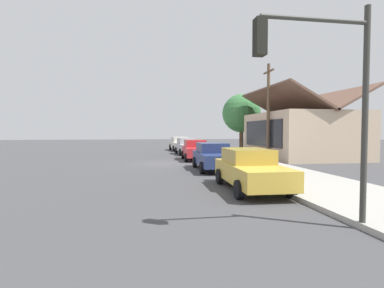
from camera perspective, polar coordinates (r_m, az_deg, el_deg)
ground_plane at (r=21.32m, az=-5.35°, el=-3.73°), size 120.00×120.00×0.00m
sidewalk_curb at (r=22.42m, az=9.10°, el=-3.23°), size 60.00×4.20×0.16m
car_ivory at (r=35.16m, az=-2.34°, el=0.09°), size 4.81×2.23×1.59m
car_silver at (r=29.50m, az=-1.03°, el=-0.39°), size 4.41×2.02×1.59m
car_cherry at (r=23.80m, az=0.65°, el=-1.10°), size 4.38×2.16×1.59m
car_navy at (r=17.84m, az=4.06°, el=-2.32°), size 4.75×2.21×1.59m
car_mustard at (r=12.09m, az=11.00°, el=-4.67°), size 4.84×2.20×1.59m
storefront_building at (r=27.35m, az=20.11°, el=1.84°), size 9.76×7.43×5.86m
shade_tree at (r=32.54m, az=9.38°, el=5.74°), size 4.07×4.07×6.21m
traffic_light_main at (r=7.55m, az=23.77°, el=11.19°), size 0.37×2.79×5.20m
utility_pole_wooden at (r=24.23m, az=14.27°, el=6.26°), size 1.80×0.24×7.50m
fire_hydrant_red at (r=29.90m, az=1.55°, el=-0.96°), size 0.22×0.22×0.71m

